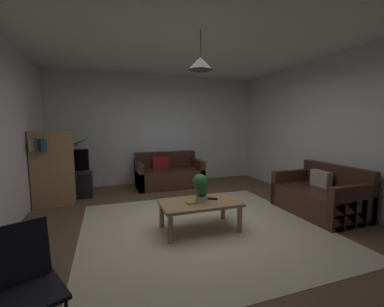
{
  "coord_description": "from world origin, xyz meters",
  "views": [
    {
      "loc": [
        -1.29,
        -3.44,
        1.53
      ],
      "look_at": [
        0.0,
        0.3,
        1.05
      ],
      "focal_mm": 23.12,
      "sensor_mm": 36.0,
      "label": 1
    }
  ],
  "objects_px": {
    "remote_on_table_0": "(212,199)",
    "folding_chair": "(24,283)",
    "tv_stand": "(69,186)",
    "bookshelf_corner": "(53,168)",
    "potted_plant_on_table": "(201,187)",
    "potted_palm_corner": "(69,167)",
    "book_on_table_0": "(191,202)",
    "coffee_table": "(200,206)",
    "couch_under_window": "(169,175)",
    "tv": "(68,161)",
    "pendant_lamp": "(200,64)",
    "couch_right_side": "(319,197)"
  },
  "relations": [
    {
      "from": "remote_on_table_0",
      "to": "potted_palm_corner",
      "type": "bearing_deg",
      "value": 67.11
    },
    {
      "from": "potted_plant_on_table",
      "to": "potted_palm_corner",
      "type": "bearing_deg",
      "value": 125.55
    },
    {
      "from": "tv",
      "to": "couch_right_side",
      "type": "bearing_deg",
      "value": -29.67
    },
    {
      "from": "book_on_table_0",
      "to": "remote_on_table_0",
      "type": "relative_size",
      "value": 0.83
    },
    {
      "from": "remote_on_table_0",
      "to": "folding_chair",
      "type": "bearing_deg",
      "value": 155.91
    },
    {
      "from": "tv_stand",
      "to": "pendant_lamp",
      "type": "bearing_deg",
      "value": -49.86
    },
    {
      "from": "book_on_table_0",
      "to": "folding_chair",
      "type": "bearing_deg",
      "value": -138.82
    },
    {
      "from": "bookshelf_corner",
      "to": "potted_plant_on_table",
      "type": "bearing_deg",
      "value": -39.92
    },
    {
      "from": "book_on_table_0",
      "to": "remote_on_table_0",
      "type": "height_order",
      "value": "book_on_table_0"
    },
    {
      "from": "folding_chair",
      "to": "book_on_table_0",
      "type": "bearing_deg",
      "value": 41.18
    },
    {
      "from": "remote_on_table_0",
      "to": "book_on_table_0",
      "type": "bearing_deg",
      "value": 129.21
    },
    {
      "from": "couch_right_side",
      "to": "book_on_table_0",
      "type": "relative_size",
      "value": 10.45
    },
    {
      "from": "tv_stand",
      "to": "pendant_lamp",
      "type": "xyz_separation_m",
      "value": [
        2.0,
        -2.37,
        2.08
      ]
    },
    {
      "from": "coffee_table",
      "to": "book_on_table_0",
      "type": "xyz_separation_m",
      "value": [
        -0.14,
        -0.03,
        0.07
      ]
    },
    {
      "from": "potted_plant_on_table",
      "to": "potted_palm_corner",
      "type": "relative_size",
      "value": 0.3
    },
    {
      "from": "couch_under_window",
      "to": "potted_plant_on_table",
      "type": "distance_m",
      "value": 2.64
    },
    {
      "from": "couch_under_window",
      "to": "bookshelf_corner",
      "type": "xyz_separation_m",
      "value": [
        -2.37,
        -0.77,
        0.44
      ]
    },
    {
      "from": "coffee_table",
      "to": "couch_under_window",
      "type": "bearing_deg",
      "value": 86.03
    },
    {
      "from": "tv_stand",
      "to": "folding_chair",
      "type": "xyz_separation_m",
      "value": [
        0.24,
        -3.82,
        0.26
      ]
    },
    {
      "from": "remote_on_table_0",
      "to": "potted_palm_corner",
      "type": "xyz_separation_m",
      "value": [
        -2.27,
        2.89,
        0.13
      ]
    },
    {
      "from": "coffee_table",
      "to": "tv_stand",
      "type": "height_order",
      "value": "tv_stand"
    },
    {
      "from": "remote_on_table_0",
      "to": "folding_chair",
      "type": "relative_size",
      "value": 0.18
    },
    {
      "from": "coffee_table",
      "to": "folding_chair",
      "type": "relative_size",
      "value": 1.29
    },
    {
      "from": "folding_chair",
      "to": "potted_palm_corner",
      "type": "bearing_deg",
      "value": 93.95
    },
    {
      "from": "couch_under_window",
      "to": "potted_plant_on_table",
      "type": "bearing_deg",
      "value": -93.59
    },
    {
      "from": "remote_on_table_0",
      "to": "pendant_lamp",
      "type": "xyz_separation_m",
      "value": [
        -0.21,
        -0.03,
        1.9
      ]
    },
    {
      "from": "potted_plant_on_table",
      "to": "tv_stand",
      "type": "height_order",
      "value": "potted_plant_on_table"
    },
    {
      "from": "remote_on_table_0",
      "to": "potted_plant_on_table",
      "type": "height_order",
      "value": "potted_plant_on_table"
    },
    {
      "from": "potted_plant_on_table",
      "to": "coffee_table",
      "type": "bearing_deg",
      "value": -158.0
    },
    {
      "from": "tv_stand",
      "to": "potted_plant_on_table",
      "type": "bearing_deg",
      "value": -49.52
    },
    {
      "from": "bookshelf_corner",
      "to": "pendant_lamp",
      "type": "distance_m",
      "value": 3.29
    },
    {
      "from": "pendant_lamp",
      "to": "coffee_table",
      "type": "bearing_deg",
      "value": -135.0
    },
    {
      "from": "tv",
      "to": "coffee_table",
      "type": "bearing_deg",
      "value": -49.61
    },
    {
      "from": "book_on_table_0",
      "to": "potted_palm_corner",
      "type": "relative_size",
      "value": 0.1
    },
    {
      "from": "book_on_table_0",
      "to": "bookshelf_corner",
      "type": "distance_m",
      "value": 2.79
    },
    {
      "from": "potted_palm_corner",
      "to": "bookshelf_corner",
      "type": "xyz_separation_m",
      "value": [
        -0.12,
        -1.07,
        0.16
      ]
    },
    {
      "from": "tv",
      "to": "bookshelf_corner",
      "type": "relative_size",
      "value": 0.58
    },
    {
      "from": "couch_right_side",
      "to": "bookshelf_corner",
      "type": "distance_m",
      "value": 4.78
    },
    {
      "from": "remote_on_table_0",
      "to": "tv",
      "type": "relative_size",
      "value": 0.2
    },
    {
      "from": "tv_stand",
      "to": "bookshelf_corner",
      "type": "xyz_separation_m",
      "value": [
        -0.19,
        -0.52,
        0.47
      ]
    },
    {
      "from": "potted_palm_corner",
      "to": "folding_chair",
      "type": "bearing_deg",
      "value": -86.05
    },
    {
      "from": "remote_on_table_0",
      "to": "tv",
      "type": "height_order",
      "value": "tv"
    },
    {
      "from": "coffee_table",
      "to": "folding_chair",
      "type": "xyz_separation_m",
      "value": [
        -1.76,
        -1.45,
        0.15
      ]
    },
    {
      "from": "pendant_lamp",
      "to": "couch_under_window",
      "type": "bearing_deg",
      "value": 86.03
    },
    {
      "from": "coffee_table",
      "to": "tv_stand",
      "type": "bearing_deg",
      "value": 130.14
    },
    {
      "from": "coffee_table",
      "to": "book_on_table_0",
      "type": "bearing_deg",
      "value": -168.3
    },
    {
      "from": "couch_right_side",
      "to": "remote_on_table_0",
      "type": "height_order",
      "value": "couch_right_side"
    },
    {
      "from": "potted_palm_corner",
      "to": "pendant_lamp",
      "type": "bearing_deg",
      "value": -54.75
    },
    {
      "from": "folding_chair",
      "to": "couch_under_window",
      "type": "bearing_deg",
      "value": 64.45
    },
    {
      "from": "tv",
      "to": "pendant_lamp",
      "type": "xyz_separation_m",
      "value": [
        2.0,
        -2.35,
        1.57
      ]
    }
  ]
}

